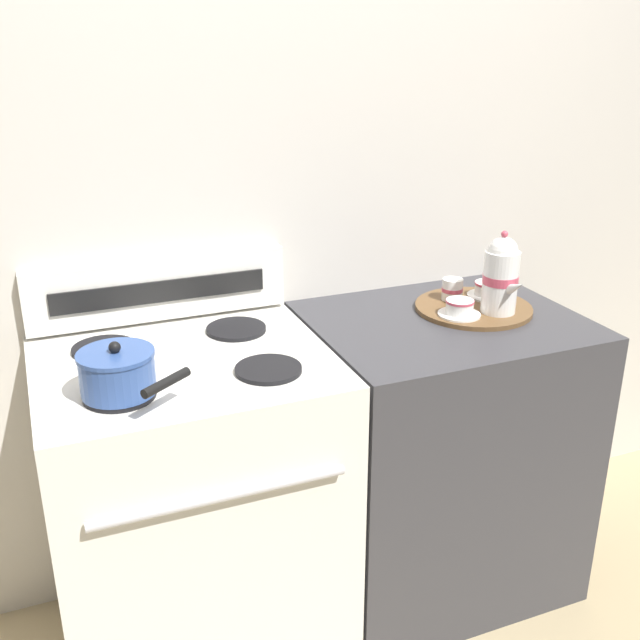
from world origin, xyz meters
TOP-DOWN VIEW (x-y plane):
  - ground_plane at (0.00, 0.00)m, footprint 6.00×6.00m
  - wall_back at (0.00, 0.34)m, footprint 6.00×0.05m
  - stove at (-0.40, -0.00)m, footprint 0.76×0.67m
  - control_panel at (-0.40, 0.30)m, footprint 0.75×0.05m
  - side_counter at (0.39, 0.00)m, footprint 0.79×0.64m
  - saucepan at (-0.58, -0.15)m, footprint 0.24×0.26m
  - serving_tray at (0.50, 0.03)m, footprint 0.35×0.35m
  - teapot at (0.54, -0.04)m, footprint 0.10×0.17m
  - teacup_left at (0.59, 0.09)m, footprint 0.13×0.13m
  - teacup_right at (0.42, -0.02)m, footprint 0.13×0.13m
  - creamer_jug at (0.47, 0.11)m, footprint 0.07×0.07m

SIDE VIEW (x-z plane):
  - ground_plane at x=0.00m, z-range 0.00..0.00m
  - side_counter at x=0.39m, z-range 0.00..0.91m
  - stove at x=-0.40m, z-range 0.00..0.92m
  - serving_tray at x=0.50m, z-range 0.91..0.93m
  - teacup_left at x=0.59m, z-range 0.93..0.97m
  - teacup_right at x=0.42m, z-range 0.93..0.97m
  - creamer_jug at x=0.47m, z-range 0.93..0.99m
  - saucepan at x=-0.58m, z-range 0.91..1.04m
  - control_panel at x=-0.40m, z-range 0.92..1.10m
  - teapot at x=0.54m, z-range 0.92..1.16m
  - wall_back at x=0.00m, z-range 0.00..2.20m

